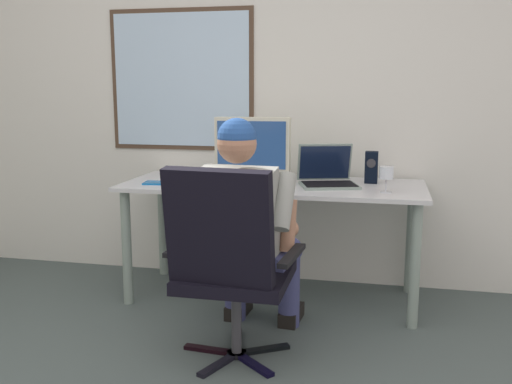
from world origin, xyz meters
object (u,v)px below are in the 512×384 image
at_px(book_stack, 192,175).
at_px(coffee_mug, 202,179).
at_px(desk_speaker, 371,167).
at_px(laptop, 327,174).
at_px(cd_case, 156,183).
at_px(person_seated, 245,229).
at_px(office_chair, 228,258).
at_px(desk, 273,199).
at_px(crt_monitor, 253,147).
at_px(wine_glass, 386,174).

distance_m(book_stack, coffee_mug, 0.26).
bearing_deg(desk_speaker, laptop, -153.69).
bearing_deg(cd_case, book_stack, 48.34).
bearing_deg(coffee_mug, person_seated, -52.39).
bearing_deg(office_chair, desk, 88.23).
distance_m(crt_monitor, wine_glass, 0.83).
height_order(person_seated, cd_case, person_seated).
xyz_separation_m(crt_monitor, laptop, (0.46, 0.04, -0.16)).
xyz_separation_m(wine_glass, cd_case, (-1.39, 0.00, -0.10)).
xyz_separation_m(book_stack, cd_case, (-0.17, -0.19, -0.03)).
relative_size(book_stack, coffee_mug, 2.07).
bearing_deg(office_chair, desk_speaker, 60.86).
relative_size(desk_speaker, cd_case, 1.25).
bearing_deg(book_stack, office_chair, -62.79).
height_order(desk, office_chair, office_chair).
bearing_deg(laptop, wine_glass, -27.54).
bearing_deg(coffee_mug, desk_speaker, 18.96).
bearing_deg(cd_case, office_chair, -49.73).
distance_m(person_seated, coffee_mug, 0.66).
distance_m(desk_speaker, book_stack, 1.14).
distance_m(wine_glass, desk_speaker, 0.33).
height_order(desk, book_stack, book_stack).
bearing_deg(book_stack, desk_speaker, 6.10).
bearing_deg(desk_speaker, coffee_mug, -161.04).
bearing_deg(cd_case, crt_monitor, 14.17).
bearing_deg(book_stack, wine_glass, -8.91).
height_order(desk_speaker, coffee_mug, desk_speaker).
height_order(person_seated, crt_monitor, person_seated).
relative_size(office_chair, book_stack, 5.12).
xyz_separation_m(person_seated, crt_monitor, (-0.12, 0.69, 0.35)).
distance_m(office_chair, cd_case, 1.07).
height_order(crt_monitor, book_stack, crt_monitor).
bearing_deg(person_seated, desk, 89.21).
height_order(desk, coffee_mug, coffee_mug).
relative_size(cd_case, coffee_mug, 1.69).
height_order(desk, crt_monitor, crt_monitor).
xyz_separation_m(wine_glass, book_stack, (-1.22, 0.19, -0.07)).
bearing_deg(desk, cd_case, -167.61).
xyz_separation_m(person_seated, coffee_mug, (-0.39, 0.51, 0.17)).
relative_size(desk_speaker, book_stack, 1.02).
height_order(office_chair, desk_speaker, office_chair).
distance_m(desk_speaker, coffee_mug, 1.05).
xyz_separation_m(crt_monitor, book_stack, (-0.41, 0.04, -0.19)).
xyz_separation_m(desk_speaker, cd_case, (-1.30, -0.31, -0.09)).
height_order(desk, person_seated, person_seated).
distance_m(person_seated, wine_glass, 0.91).
relative_size(desk, cd_case, 11.77).
bearing_deg(crt_monitor, cd_case, -165.83).
xyz_separation_m(desk, wine_glass, (0.68, -0.16, 0.20)).
xyz_separation_m(wine_glass, coffee_mug, (-1.08, -0.03, -0.06)).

